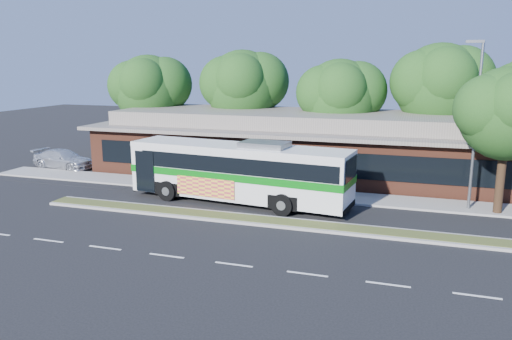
% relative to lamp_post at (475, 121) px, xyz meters
% --- Properties ---
extents(ground, '(120.00, 120.00, 0.00)m').
position_rel_lamp_post_xyz_m(ground, '(-9.56, -6.00, -4.90)').
color(ground, black).
rests_on(ground, ground).
extents(median_strip, '(26.00, 1.10, 0.15)m').
position_rel_lamp_post_xyz_m(median_strip, '(-9.56, -5.40, -4.83)').
color(median_strip, '#404D20').
rests_on(median_strip, ground).
extents(sidewalk, '(44.00, 2.60, 0.12)m').
position_rel_lamp_post_xyz_m(sidewalk, '(-9.56, 0.40, -4.84)').
color(sidewalk, gray).
rests_on(sidewalk, ground).
extents(parking_lot, '(14.00, 12.00, 0.01)m').
position_rel_lamp_post_xyz_m(parking_lot, '(-27.56, 4.00, -4.90)').
color(parking_lot, black).
rests_on(parking_lot, ground).
extents(plaza_building, '(33.20, 11.20, 4.45)m').
position_rel_lamp_post_xyz_m(plaza_building, '(-9.56, 6.99, -2.77)').
color(plaza_building, '#5D2C1D').
rests_on(plaza_building, ground).
extents(lamp_post, '(0.93, 0.18, 9.07)m').
position_rel_lamp_post_xyz_m(lamp_post, '(0.00, 0.00, 0.00)').
color(lamp_post, slate).
rests_on(lamp_post, ground).
extents(tree_bg_a, '(6.47, 5.80, 8.63)m').
position_rel_lamp_post_xyz_m(tree_bg_a, '(-24.15, 9.14, 0.97)').
color(tree_bg_a, black).
rests_on(tree_bg_a, ground).
extents(tree_bg_b, '(6.69, 6.00, 9.00)m').
position_rel_lamp_post_xyz_m(tree_bg_b, '(-16.13, 10.14, 1.24)').
color(tree_bg_b, black).
rests_on(tree_bg_b, ground).
extents(tree_bg_c, '(6.24, 5.60, 8.26)m').
position_rel_lamp_post_xyz_m(tree_bg_c, '(-8.16, 9.13, 0.69)').
color(tree_bg_c, black).
rests_on(tree_bg_c, ground).
extents(tree_bg_d, '(6.91, 6.20, 9.37)m').
position_rel_lamp_post_xyz_m(tree_bg_d, '(-1.12, 10.15, 1.52)').
color(tree_bg_d, black).
rests_on(tree_bg_d, ground).
extents(transit_bus, '(13.24, 4.25, 3.66)m').
position_rel_lamp_post_xyz_m(transit_bus, '(-12.43, -2.34, -2.87)').
color(transit_bus, silver).
rests_on(transit_bus, ground).
extents(sedan, '(5.12, 2.50, 1.43)m').
position_rel_lamp_post_xyz_m(sedan, '(-28.56, 2.59, -4.19)').
color(sedan, silver).
rests_on(sedan, ground).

